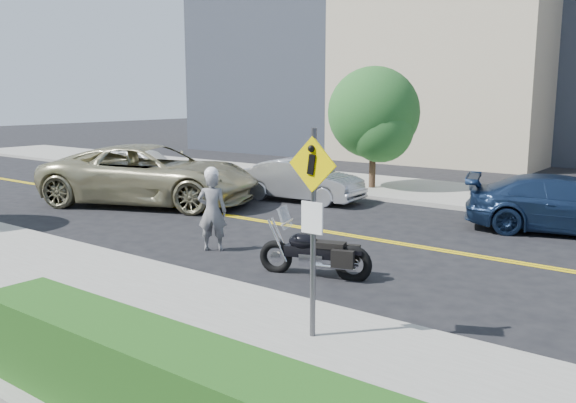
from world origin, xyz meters
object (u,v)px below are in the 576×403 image
Objects in this scene: motorcyclist at (212,209)px; parked_car_white at (145,165)px; suv at (151,175)px; parked_car_blue at (567,205)px; motorcycle at (315,243)px; parked_car_silver at (301,180)px; pedestrian_sign at (313,213)px.

parked_car_white is (-10.26, 6.47, -0.27)m from motorcyclist.
suv is 1.38× the size of parked_car_blue.
parked_car_silver reaches higher than motorcycle.
motorcyclist is at bearing -166.63° from parked_car_silver.
parked_car_silver is at bearing 126.98° from pedestrian_sign.
parked_car_blue reaches higher than parked_car_silver.
parked_car_white is at bearing 74.33° from parked_car_blue.
pedestrian_sign is 0.42× the size of suv.
parked_car_silver is at bearing 110.51° from motorcycle.
motorcyclist is at bearing -132.75° from parked_car_white.
motorcycle is at bearing 124.31° from pedestrian_sign.
parked_car_silver is (7.94, 0.19, 0.00)m from parked_car_white.
motorcyclist is 7.06m from parked_car_silver.
pedestrian_sign is 3.68m from motorcycle.
pedestrian_sign is at bearing -143.04° from suv.
parked_car_blue reaches higher than parked_car_white.
suv is at bearing 141.82° from motorcycle.
suv is 1.71× the size of parked_car_white.
suv is 5.01m from parked_car_silver.
suv is at bearing -61.62° from motorcyclist.
motorcyclist reaches higher than parked_car_silver.
motorcyclist is (-5.00, 3.07, -0.98)m from pedestrian_sign.
parked_car_white is 7.94m from parked_car_silver.
motorcycle is at bearing 142.45° from motorcyclist.
parked_car_blue is at bearing -98.66° from parked_car_white.
suv is (-8.96, 3.38, 0.30)m from motorcycle.
pedestrian_sign is 0.72× the size of parked_car_white.
pedestrian_sign is 18.04m from parked_car_white.
parked_car_white is 16.35m from parked_car_blue.
motorcycle is at bearing 139.74° from parked_car_blue.
suv reaches higher than motorcyclist.
motorcyclist is 9.27m from parked_car_blue.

